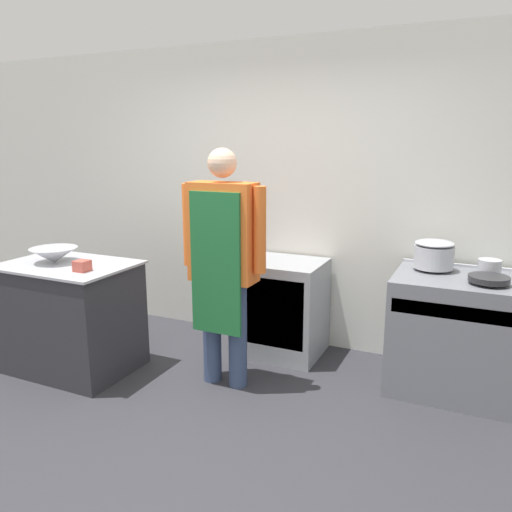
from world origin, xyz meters
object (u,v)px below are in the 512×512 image
Objects in this scene: mixing_bowl at (54,255)px; stock_pot at (434,254)px; fridge_unit at (284,308)px; sauce_pot at (490,266)px; person_cook at (223,254)px; plastic_tub at (82,266)px; stove at (455,334)px; saute_pan at (489,279)px.

mixing_bowl is 2.97m from stock_pot.
stock_pot is at bearing 20.54° from mixing_bowl.
fridge_unit is 5.17× the size of sauce_pot.
person_cook is 17.43× the size of plastic_tub.
mixing_bowl is 3.62× the size of plastic_tub.
fridge_unit is 2.84× the size of stock_pot.
saute_pan reaches higher than stove.
stove is at bearing 21.62° from person_cook.
stove is at bearing 17.05° from mixing_bowl.
person_cook reaches higher than sauce_pot.
sauce_pot is at bearing 34.71° from stove.
stove is at bearing -3.73° from fridge_unit.
saute_pan is at bearing 15.97° from person_cook.
sauce_pot reaches higher than fridge_unit.
plastic_tub is (-1.18, -1.13, 0.51)m from fridge_unit.
person_cook reaches higher than plastic_tub.
plastic_tub is at bearing -153.83° from stock_pot.
saute_pan is (2.76, 0.91, -0.01)m from plastic_tub.
sauce_pot is (0.18, 0.13, 0.51)m from stove.
saute_pan reaches higher than fridge_unit.
fridge_unit is at bearing 176.27° from stove.
saute_pan is at bearing -7.77° from fridge_unit.
mixing_bowl is 3.27m from saute_pan.
person_cook reaches higher than stove.
person_cook is 1.06m from plastic_tub.
mixing_bowl reaches higher than fridge_unit.
saute_pan is (3.17, 0.79, -0.03)m from mixing_bowl.
sauce_pot is at bearing 23.11° from person_cook.
mixing_bowl reaches higher than saute_pan.
mixing_bowl is at bearing -168.54° from person_cook.
saute_pan is 1.67× the size of sauce_pot.
stove is at bearing -145.29° from sauce_pot.
sauce_pot is at bearing 1.29° from fridge_unit.
person_cook is at bearing -164.03° from saute_pan.
mixing_bowl is at bearing -159.46° from stock_pot.
plastic_tub is 3.00m from sauce_pot.
sauce_pot is at bearing 22.89° from plastic_tub.
mixing_bowl is 3.33m from sauce_pot.
fridge_unit is 8.11× the size of plastic_tub.
person_cook is (-1.60, -0.63, 0.59)m from stove.
person_cook is at bearing -156.89° from sauce_pot.
stove is 1.10× the size of fridge_unit.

